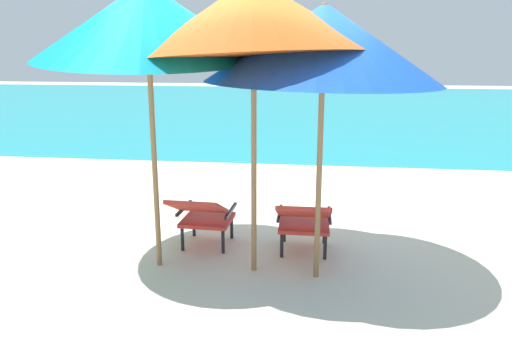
% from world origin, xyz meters
% --- Properties ---
extents(ground_plane, '(40.00, 40.00, 0.00)m').
position_xyz_m(ground_plane, '(0.00, 4.00, 0.00)').
color(ground_plane, beige).
extents(ocean_band, '(40.00, 18.00, 0.01)m').
position_xyz_m(ocean_band, '(0.00, 12.80, 0.00)').
color(ocean_band, teal).
rests_on(ocean_band, ground_plane).
extents(lounge_chair_left, '(0.57, 0.90, 0.68)m').
position_xyz_m(lounge_chair_left, '(-0.49, -0.23, 0.40)').
color(lounge_chair_left, red).
rests_on(lounge_chair_left, ground_plane).
extents(lounge_chair_right, '(0.55, 0.88, 0.68)m').
position_xyz_m(lounge_chair_right, '(0.56, -0.25, 0.40)').
color(lounge_chair_right, red).
rests_on(lounge_chair_right, ground_plane).
extents(beach_umbrella_left, '(2.47, 2.51, 2.73)m').
position_xyz_m(beach_umbrella_left, '(-0.84, -0.63, 2.32)').
color(beach_umbrella_left, olive).
rests_on(beach_umbrella_left, ground_plane).
extents(beach_umbrella_center, '(2.98, 2.98, 2.74)m').
position_xyz_m(beach_umbrella_center, '(0.10, -0.62, 2.33)').
color(beach_umbrella_center, olive).
rests_on(beach_umbrella_center, ground_plane).
extents(beach_umbrella_right, '(2.30, 2.29, 2.47)m').
position_xyz_m(beach_umbrella_right, '(0.69, -0.69, 2.12)').
color(beach_umbrella_right, olive).
rests_on(beach_umbrella_right, ground_plane).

